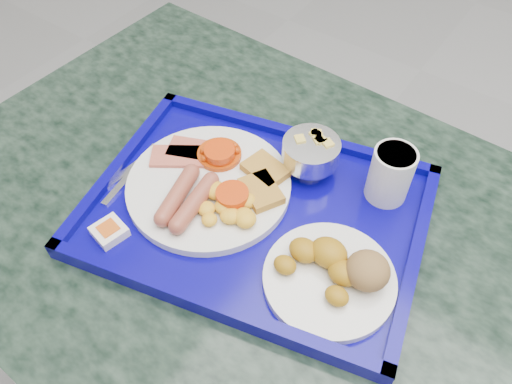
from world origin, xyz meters
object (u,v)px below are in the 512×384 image
(main_plate, at_px, (213,185))
(table, at_px, (265,283))
(fruit_bowl, at_px, (311,152))
(juice_cup, at_px, (391,173))
(bread_plate, at_px, (335,273))
(tray, at_px, (256,212))

(main_plate, bearing_deg, table, 3.86)
(fruit_bowl, relative_size, juice_cup, 1.01)
(table, bearing_deg, main_plate, -176.14)
(main_plate, bearing_deg, bread_plate, -6.93)
(bread_plate, bearing_deg, juice_cup, 93.69)
(main_plate, height_order, bread_plate, bread_plate)
(table, height_order, tray, tray)
(tray, xyz_separation_m, fruit_bowl, (0.02, 0.11, 0.05))
(bread_plate, distance_m, juice_cup, 0.18)
(tray, height_order, fruit_bowl, fruit_bowl)
(juice_cup, bearing_deg, fruit_bowl, -168.75)
(table, bearing_deg, bread_plate, -14.55)
(tray, bearing_deg, bread_plate, -13.33)
(juice_cup, bearing_deg, tray, -135.68)
(bread_plate, relative_size, fruit_bowl, 1.99)
(fruit_bowl, bearing_deg, main_plate, -127.74)
(tray, bearing_deg, juice_cup, 44.32)
(main_plate, height_order, fruit_bowl, fruit_bowl)
(bread_plate, xyz_separation_m, fruit_bowl, (-0.13, 0.15, 0.02))
(bread_plate, bearing_deg, fruit_bowl, 131.05)
(table, height_order, main_plate, main_plate)
(bread_plate, height_order, juice_cup, juice_cup)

